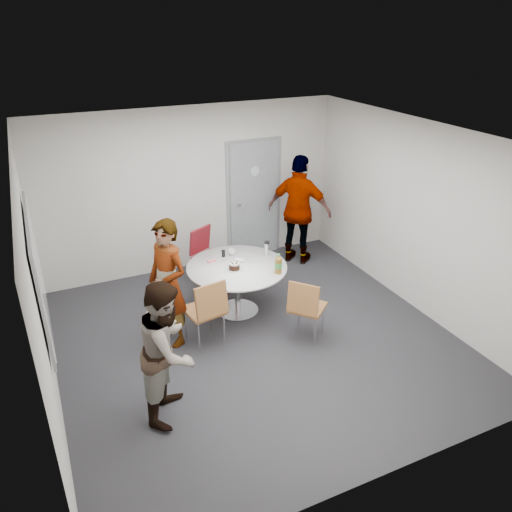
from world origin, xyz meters
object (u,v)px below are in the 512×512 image
door (254,200)px  table (239,272)px  chair_near_right (305,305)px  chair_far (206,251)px  chair_near_left (207,307)px  person_main (168,284)px  whiteboard (38,273)px  person_left (168,350)px  person_right (299,210)px

door → table: size_ratio=1.49×
chair_near_right → chair_far: bearing=156.4°
chair_near_right → chair_far: size_ratio=0.95×
table → chair_near_left: bearing=-138.2°
person_main → whiteboard: bearing=-106.4°
whiteboard → chair_near_left: bearing=-1.8°
whiteboard → person_left: (1.09, -1.01, -0.66)m
chair_near_left → person_main: person_main is taller
door → whiteboard: 4.25m
chair_near_right → chair_far: (-0.64, 2.04, 0.03)m
door → table: bearing=-120.7°
table → whiteboard: bearing=-167.5°
person_left → person_right: 4.06m
door → chair_far: size_ratio=2.25×
chair_near_left → table: bearing=32.4°
whiteboard → person_left: 1.62m
table → person_left: (-1.45, -1.57, 0.16)m
chair_near_right → person_right: 2.44m
chair_near_right → chair_near_left: bearing=-150.0°
chair_far → person_main: 1.65m
door → person_left: bearing=-126.9°
chair_far → person_main: person_main is taller
table → chair_far: table is taller
person_right → whiteboard: bearing=70.5°
whiteboard → person_main: size_ratio=1.11×
door → chair_near_left: 2.93m
person_main → person_right: person_right is taller
door → person_right: (0.57, -0.61, -0.08)m
table → chair_far: size_ratio=1.51×
door → person_right: 0.84m
chair_near_right → door: bearing=128.4°
person_left → chair_near_left: bearing=-7.6°
door → person_main: bearing=-136.3°
person_main → table: bearing=79.1°
chair_near_right → person_right: bearing=112.2°
whiteboard → table: whiteboard is taller
door → table: 2.04m
table → chair_near_left: 0.93m
chair_near_right → person_left: size_ratio=0.56×
chair_far → person_right: 1.77m
chair_near_right → person_left: bearing=-115.5°
chair_far → person_left: person_left is taller
door → person_left: (-2.47, -3.29, -0.23)m
table → person_right: person_right is taller
whiteboard → chair_near_right: bearing=-8.8°
table → person_main: size_ratio=0.83×
person_main → person_right: bearing=91.3°
table → chair_near_right: (0.50, -1.03, -0.09)m
chair_near_left → chair_near_right: chair_near_left is taller
table → person_left: 2.15m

